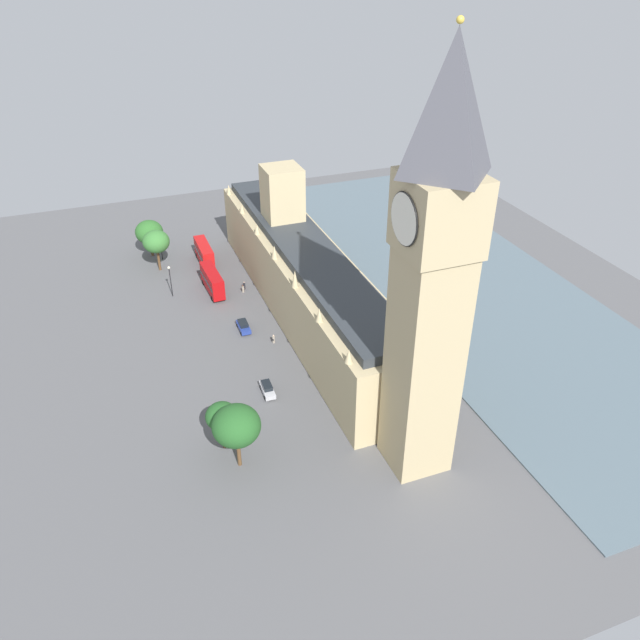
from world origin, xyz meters
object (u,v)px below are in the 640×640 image
at_px(clock_tower, 433,274).
at_px(plane_tree_far_end, 156,242).
at_px(car_silver_near_tower, 267,389).
at_px(double_decker_bus_by_river_gate, 204,253).
at_px(car_blue_under_trees, 243,326).
at_px(parliament_building, 305,276).
at_px(pedestrian_corner, 274,339).
at_px(plane_tree_kerbside, 149,232).
at_px(street_lamp_slot_12, 160,240).
at_px(street_lamp_slot_11, 170,276).
at_px(pedestrian_midblock, 243,289).
at_px(plane_tree_opposite_hall, 222,416).
at_px(pedestrian_leading, 244,286).
at_px(double_decker_bus_trailing, 212,280).
at_px(plane_tree_slot_10, 236,426).

height_order(clock_tower, plane_tree_far_end, clock_tower).
distance_m(car_silver_near_tower, plane_tree_far_end, 51.37).
height_order(double_decker_bus_by_river_gate, car_blue_under_trees, double_decker_bus_by_river_gate).
height_order(parliament_building, double_decker_bus_by_river_gate, parliament_building).
distance_m(pedestrian_corner, plane_tree_kerbside, 47.23).
xyz_separation_m(double_decker_bus_by_river_gate, plane_tree_kerbside, (10.52, -8.38, 3.24)).
xyz_separation_m(pedestrian_corner, street_lamp_slot_12, (13.69, -41.60, 4.07)).
xyz_separation_m(clock_tower, street_lamp_slot_11, (24.29, -59.04, -25.06)).
relative_size(parliament_building, street_lamp_slot_11, 11.24).
relative_size(plane_tree_far_end, plane_tree_kerbside, 1.09).
bearing_deg(pedestrian_midblock, car_silver_near_tower, -57.33).
bearing_deg(car_silver_near_tower, car_blue_under_trees, -91.27).
bearing_deg(plane_tree_opposite_hall, street_lamp_slot_11, -90.42).
distance_m(plane_tree_far_end, street_lamp_slot_11, 12.93).
xyz_separation_m(clock_tower, car_silver_near_tower, (15.20, -21.69, -28.91)).
distance_m(car_blue_under_trees, pedestrian_leading, 15.89).
height_order(clock_tower, double_decker_bus_trailing, clock_tower).
bearing_deg(car_silver_near_tower, pedestrian_midblock, -95.87).
xyz_separation_m(double_decker_bus_by_river_gate, street_lamp_slot_11, (9.38, 12.21, 2.09)).
xyz_separation_m(double_decker_bus_trailing, pedestrian_leading, (-6.33, 1.20, -1.86)).
bearing_deg(pedestrian_midblock, clock_tower, -38.58).
bearing_deg(plane_tree_slot_10, clock_tower, 162.05).
bearing_deg(plane_tree_far_end, pedestrian_corner, 112.35).
bearing_deg(pedestrian_leading, plane_tree_far_end, 113.89).
height_order(clock_tower, pedestrian_leading, clock_tower).
height_order(plane_tree_opposite_hall, street_lamp_slot_12, plane_tree_opposite_hall).
height_order(double_decker_bus_trailing, pedestrian_corner, double_decker_bus_trailing).
bearing_deg(car_blue_under_trees, pedestrian_leading, -104.70).
height_order(car_blue_under_trees, plane_tree_slot_10, plane_tree_slot_10).
distance_m(clock_tower, plane_tree_kerbside, 86.95).
height_order(double_decker_bus_trailing, car_silver_near_tower, double_decker_bus_trailing).
distance_m(car_blue_under_trees, street_lamp_slot_12, 37.00).
distance_m(pedestrian_corner, plane_tree_slot_10, 31.52).
height_order(plane_tree_far_end, street_lamp_slot_11, plane_tree_far_end).
xyz_separation_m(clock_tower, street_lamp_slot_12, (23.60, -76.91, -24.96)).
relative_size(car_silver_near_tower, plane_tree_opposite_hall, 0.61).
distance_m(plane_tree_far_end, plane_tree_kerbside, 7.93).
bearing_deg(parliament_building, pedestrian_leading, -54.26).
bearing_deg(double_decker_bus_trailing, plane_tree_kerbside, 111.00).
bearing_deg(car_blue_under_trees, plane_tree_far_end, -69.47).
bearing_deg(plane_tree_opposite_hall, street_lamp_slot_12, -90.91).
height_order(double_decker_bus_trailing, car_blue_under_trees, double_decker_bus_trailing).
distance_m(double_decker_bus_by_river_gate, plane_tree_far_end, 10.84).
bearing_deg(plane_tree_slot_10, pedestrian_corner, -116.14).
bearing_deg(car_blue_under_trees, parliament_building, -167.71).
bearing_deg(pedestrian_corner, clock_tower, 146.11).
bearing_deg(plane_tree_slot_10, plane_tree_kerbside, -88.47).
xyz_separation_m(parliament_building, car_silver_near_tower, (14.53, 22.44, -6.72)).
distance_m(pedestrian_corner, plane_tree_far_end, 39.89).
height_order(double_decker_bus_trailing, pedestrian_leading, double_decker_bus_trailing).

